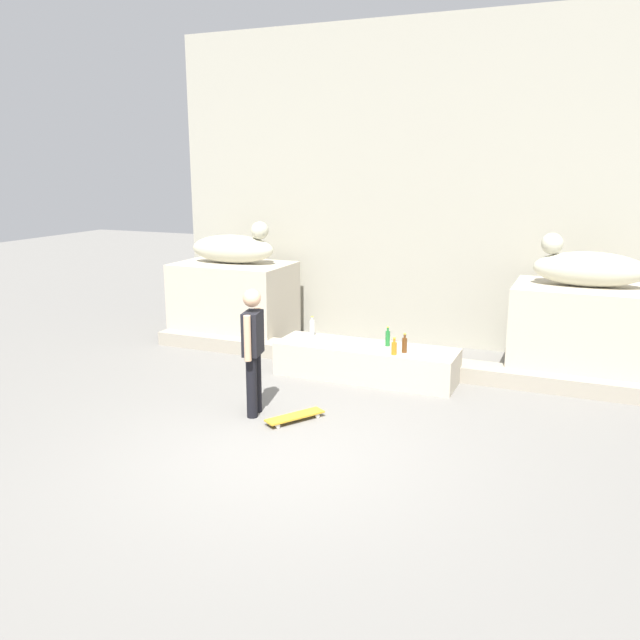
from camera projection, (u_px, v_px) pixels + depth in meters
ground_plane at (281, 454)px, 7.37m from camera, size 40.00×40.00×0.00m
facade_wall at (415, 187)px, 11.65m from camera, size 9.07×0.60×5.62m
pedestal_left at (234, 301)px, 12.11m from camera, size 2.08×1.39×1.43m
pedestal_right at (583, 333)px, 9.82m from camera, size 2.08×1.39×1.43m
statue_reclining_left at (234, 248)px, 11.87m from camera, size 1.64×0.68×0.78m
statue_reclining_right at (587, 268)px, 9.60m from camera, size 1.62×0.61×0.78m
ledge_block at (366, 362)px, 9.94m from camera, size 2.77×0.84×0.51m
skater at (253, 347)px, 8.33m from camera, size 0.27×0.53×1.67m
skateboard at (295, 416)px, 8.29m from camera, size 0.60×0.78×0.08m
bottle_orange at (394, 348)px, 9.40m from camera, size 0.08×0.08×0.25m
bottle_clear at (312, 328)px, 10.42m from camera, size 0.08×0.08×0.32m
bottle_green at (388, 338)px, 9.85m from camera, size 0.07×0.07×0.30m
bottle_brown at (404, 345)px, 9.51m from camera, size 0.08×0.08×0.29m
stair_step at (377, 360)px, 10.47m from camera, size 8.15×0.50×0.24m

